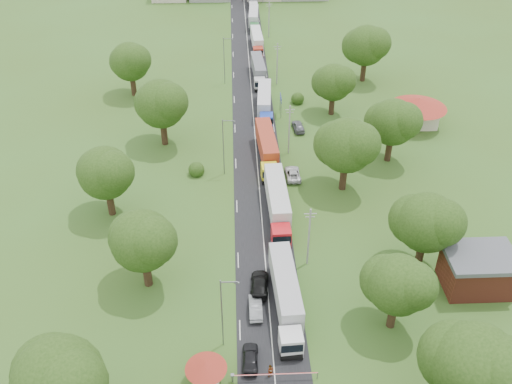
{
  "coord_description": "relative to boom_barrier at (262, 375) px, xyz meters",
  "views": [
    {
      "loc": [
        -3.61,
        -62.63,
        51.35
      ],
      "look_at": [
        -0.74,
        5.39,
        3.0
      ],
      "focal_mm": 40.0,
      "sensor_mm": 36.0,
      "label": 1
    }
  ],
  "objects": [
    {
      "name": "ground",
      "position": [
        1.36,
        25.0,
        -0.89
      ],
      "size": [
        260.0,
        260.0,
        0.0
      ],
      "primitive_type": "plane",
      "color": "#37511B",
      "rests_on": "ground"
    },
    {
      "name": "info_sign",
      "position": [
        6.56,
        60.0,
        2.11
      ],
      "size": [
        0.12,
        3.1,
        4.1
      ],
      "color": "slate",
      "rests_on": "ground"
    },
    {
      "name": "truck_6",
      "position": [
        3.39,
        110.68,
        1.1
      ],
      "size": [
        2.98,
        13.58,
        3.75
      ],
      "color": "#225D2D",
      "rests_on": "ground"
    },
    {
      "name": "guard_booth",
      "position": [
        -5.84,
        -0.0,
        1.27
      ],
      "size": [
        4.4,
        4.4,
        3.45
      ],
      "color": "#C0B69F",
      "rests_on": "ground"
    },
    {
      "name": "pedestrian_near",
      "position": [
        0.89,
        0.5,
        -0.03
      ],
      "size": [
        0.75,
        0.64,
        1.73
      ],
      "primitive_type": "imported",
      "rotation": [
        0.0,
        0.0,
        0.44
      ],
      "color": "gray",
      "rests_on": "ground"
    },
    {
      "name": "tree_10",
      "position": [
        -13.65,
        15.16,
        6.33
      ],
      "size": [
        8.8,
        8.8,
        11.07
      ],
      "color": "#382616",
      "rests_on": "ground"
    },
    {
      "name": "tree_5",
      "position": [
        23.35,
        43.16,
        6.33
      ],
      "size": [
        8.8,
        8.8,
        11.07
      ],
      "color": "#382616",
      "rests_on": "ground"
    },
    {
      "name": "truck_1",
      "position": [
        3.67,
        28.53,
        1.42
      ],
      "size": [
        3.12,
        15.73,
        4.35
      ],
      "color": "red",
      "rests_on": "ground"
    },
    {
      "name": "pole_4",
      "position": [
        6.86,
        102.0,
        3.79
      ],
      "size": [
        1.6,
        0.24,
        9.0
      ],
      "color": "gray",
      "rests_on": "ground"
    },
    {
      "name": "truck_3",
      "position": [
        3.56,
        61.23,
        1.23
      ],
      "size": [
        3.27,
        14.45,
        3.99
      ],
      "color": "#1B39A6",
      "rests_on": "ground"
    },
    {
      "name": "tree_9",
      "position": [
        -18.66,
        -4.83,
        6.96
      ],
      "size": [
        9.6,
        9.6,
        12.05
      ],
      "color": "#382616",
      "rests_on": "ground"
    },
    {
      "name": "truck_5",
      "position": [
        3.54,
        94.19,
        1.09
      ],
      "size": [
        2.72,
        13.48,
        3.73
      ],
      "color": "#9E2818",
      "rests_on": "ground"
    },
    {
      "name": "pole_1",
      "position": [
        6.86,
        18.0,
        3.79
      ],
      "size": [
        1.6,
        0.24,
        9.0
      ],
      "color": "gray",
      "rests_on": "ground"
    },
    {
      "name": "tree_6",
      "position": [
        16.35,
        60.14,
        5.7
      ],
      "size": [
        8.0,
        8.0,
        10.1
      ],
      "color": "#382616",
      "rests_on": "ground"
    },
    {
      "name": "tree_11",
      "position": [
        -20.65,
        30.16,
        6.33
      ],
      "size": [
        8.8,
        8.8,
        11.07
      ],
      "color": "#382616",
      "rests_on": "ground"
    },
    {
      "name": "tree_12",
      "position": [
        -14.66,
        50.17,
        6.96
      ],
      "size": [
        9.6,
        9.6,
        12.05
      ],
      "color": "#382616",
      "rests_on": "ground"
    },
    {
      "name": "car_lane_mid",
      "position": [
        -0.31,
        9.79,
        -0.17
      ],
      "size": [
        1.58,
        4.42,
        1.45
      ],
      "primitive_type": "imported",
      "rotation": [
        0.0,
        0.0,
        3.15
      ],
      "color": "gray",
      "rests_on": "ground"
    },
    {
      "name": "boom_barrier",
      "position": [
        0.0,
        0.0,
        0.0
      ],
      "size": [
        9.22,
        0.35,
        1.18
      ],
      "color": "slate",
      "rests_on": "ground"
    },
    {
      "name": "tree_7",
      "position": [
        25.34,
        75.17,
        6.96
      ],
      "size": [
        9.6,
        9.6,
        12.05
      ],
      "color": "#382616",
      "rests_on": "ground"
    },
    {
      "name": "tree_13",
      "position": [
        -22.65,
        70.16,
        6.33
      ],
      "size": [
        8.8,
        8.8,
        11.07
      ],
      "color": "#382616",
      "rests_on": "ground"
    },
    {
      "name": "lamp_0",
      "position": [
        -3.99,
        5.0,
        4.66
      ],
      "size": [
        2.03,
        0.22,
        10.0
      ],
      "color": "slate",
      "rests_on": "ground"
    },
    {
      "name": "house_brick",
      "position": [
        27.36,
        13.0,
        1.76
      ],
      "size": [
        8.6,
        6.6,
        5.2
      ],
      "color": "maroon",
      "rests_on": "ground"
    },
    {
      "name": "car_lane_rear",
      "position": [
        0.36,
        13.59,
        -0.1
      ],
      "size": [
        2.66,
        5.61,
        1.58
      ],
      "primitive_type": "imported",
      "rotation": [
        0.0,
        0.0,
        3.06
      ],
      "color": "black",
      "rests_on": "ground"
    },
    {
      "name": "tree_3",
      "position": [
        21.35,
        17.16,
        6.33
      ],
      "size": [
        8.8,
        8.8,
        11.07
      ],
      "color": "#382616",
      "rests_on": "ground"
    },
    {
      "name": "truck_2",
      "position": [
        3.05,
        44.14,
        1.33
      ],
      "size": [
        3.4,
        15.19,
        4.19
      ],
      "color": "yellow",
      "rests_on": "ground"
    },
    {
      "name": "car_lane_front",
      "position": [
        -1.19,
        2.38,
        -0.15
      ],
      "size": [
        1.94,
        4.44,
        1.49
      ],
      "primitive_type": "imported",
      "rotation": [
        0.0,
        0.0,
        3.1
      ],
      "color": "black",
      "rests_on": "ground"
    },
    {
      "name": "truck_0",
      "position": [
        3.34,
        10.25,
        1.36
      ],
      "size": [
        3.28,
        15.39,
        4.25
      ],
      "color": "silver",
      "rests_on": "ground"
    },
    {
      "name": "house_cream",
      "position": [
        31.36,
        55.0,
        2.75
      ],
      "size": [
        10.08,
        10.08,
        5.8
      ],
      "color": "#C0B69F",
      "rests_on": "ground"
    },
    {
      "name": "pedestrian_booth",
      "position": [
        -5.14,
        1.23,
        -0.07
      ],
      "size": [
        0.95,
        1.01,
        1.65
      ],
      "primitive_type": "imported",
      "rotation": [
        0.0,
        0.0,
        -1.0
      ],
      "color": "gray",
      "rests_on": "ground"
    },
    {
      "name": "car_verge_far",
      "position": [
        9.36,
        53.97,
        -0.11
      ],
      "size": [
        2.3,
        4.77,
        1.57
      ],
      "primitive_type": "imported",
      "rotation": [
        0.0,
        0.0,
        3.24
      ],
      "color": "#585A5F",
      "rests_on": "ground"
    },
    {
      "name": "tree_1",
      "position": [
        19.34,
        -4.83,
        6.96
      ],
      "size": [
        9.6,
        9.6,
        12.05
      ],
      "color": "#382616",
      "rests_on": "ground"
    },
    {
      "name": "car_verge_near",
      "position": [
        6.88,
        38.44,
        -0.19
      ],
      "size": [
        2.43,
        5.07,
        1.39
      ],
      "primitive_type": "imported",
      "rotation": [
        0.0,
        0.0,
        3.17
      ],
      "color": "silver",
      "rests_on": "ground"
    },
    {
      "name": "truck_4",
      "position": [
        3.12,
        76.97,
        1.09
      ],
      "size": [
        2.92,
        13.55,
        3.74
      ],
      "color": "#B4B4B4",
      "rests_on": "ground"
    },
    {
      "name": "pole_2",
      "position": [
        6.86,
        46.0,
        3.79
      ],
      "size": [
        1.6,
        0.24,
        9.0
      ],
      "color": "gray",
      "rests_on": "ground"
    },
    {
      "name": "lamp_1",
      "position": [
        -3.99,
        40.0,
        4.66
      ],
      "size": [
        2.03,
        0.22,
        10.0
      ],
      "color": "slate",
      "rests_on": "ground"
    },
    {
      "name": "tree_2",
      "position": [
        15.35,
        7.14,
        5.7
      ],
      "size": [
        8.0,
        8.0,
        10.1
      ],
      "color": "#382616",
      "rests_on": "ground"
    },
    {
      "name": "road",
      "position": [
        1.36,
        45.0,
        -0.89
      ],
      "size": [
        8.0,
        200.0,
        0.04
      ],
      "primitive_type": "cube",
      "color": "black",
      "rests_on": "ground"
    },
    {
      "name": "lamp_2",
      "position": [
        -3.99,
        75.0,
        4.66
      ],
      "size": [
        2.03,
        0.22,
        10.0
      ],
      "color": "slate",
      "rests_on": "ground"
    },
    {
      "name": "tree_4",
      "position": [
        14.34,
        35.17,
        6.96
      ],
      "size": [
        9.6,
        9.6,
        12.05
      ],
      "color": "#382616",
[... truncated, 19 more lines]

